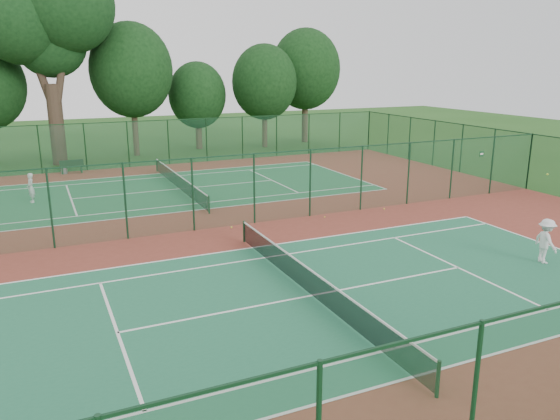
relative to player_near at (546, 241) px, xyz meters
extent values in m
plane|color=#225019|center=(-9.87, 9.95, -0.91)|extent=(120.00, 120.00, 0.00)
cube|color=brown|center=(-9.87, 9.95, -0.91)|extent=(40.00, 36.00, 0.01)
cube|color=#216946|center=(-9.87, 0.95, -0.90)|extent=(23.77, 10.97, 0.01)
cube|color=#20673B|center=(-9.87, 18.95, -0.90)|extent=(23.77, 10.97, 0.01)
cube|color=#194D32|center=(-9.87, 27.95, 0.84)|extent=(40.00, 0.02, 3.50)
cube|color=#123217|center=(-9.87, 27.95, 2.55)|extent=(40.00, 0.05, 0.05)
cube|color=#164324|center=(-9.87, -8.05, 0.84)|extent=(40.00, 0.02, 3.50)
cube|color=#153A22|center=(-9.87, -8.05, 2.55)|extent=(40.00, 0.05, 0.05)
cube|color=#1A4E29|center=(10.13, 9.95, 0.84)|extent=(0.02, 36.00, 3.50)
cube|color=#13341E|center=(10.13, 9.95, 2.55)|extent=(0.05, 36.00, 0.05)
cube|color=#194C2B|center=(-9.87, 9.95, 0.84)|extent=(40.00, 0.02, 3.50)
cube|color=#143821|center=(-9.87, 9.95, 2.55)|extent=(40.00, 0.05, 0.05)
cylinder|color=#12321B|center=(-9.87, -5.45, -0.43)|extent=(0.10, 0.10, 0.97)
cylinder|color=#12321B|center=(-9.87, 7.35, -0.43)|extent=(0.10, 0.10, 0.97)
cube|color=black|center=(-9.87, 0.95, -0.43)|extent=(0.02, 12.80, 0.85)
cube|color=silver|center=(-9.87, 0.95, 0.01)|extent=(0.04, 12.80, 0.06)
cylinder|color=#143921|center=(-9.87, 12.55, -0.43)|extent=(0.10, 0.10, 0.97)
cylinder|color=#143921|center=(-9.87, 25.35, -0.43)|extent=(0.10, 0.10, 0.97)
cube|color=black|center=(-9.87, 18.95, -0.43)|extent=(0.02, 12.80, 0.85)
cube|color=white|center=(-9.87, 18.95, 0.01)|extent=(0.04, 12.80, 0.06)
imported|color=silver|center=(0.00, 0.00, 0.00)|extent=(0.88, 1.26, 1.79)
imported|color=silver|center=(-18.33, 19.00, -0.05)|extent=(0.53, 0.69, 1.68)
cylinder|color=slate|center=(-16.14, 27.22, -0.49)|extent=(0.60, 0.60, 0.82)
cube|color=black|center=(-16.25, 27.18, -0.66)|extent=(0.10, 0.44, 0.49)
cube|color=black|center=(-14.95, 27.23, -0.66)|extent=(0.10, 0.44, 0.49)
cube|color=black|center=(-15.60, 27.21, -0.39)|extent=(1.64, 0.52, 0.05)
cube|color=black|center=(-15.60, 26.99, -0.14)|extent=(1.63, 0.12, 0.49)
sphere|color=yellow|center=(-4.70, 9.36, -0.87)|extent=(0.07, 0.07, 0.07)
sphere|color=#E7F138|center=(-0.98, 9.44, -0.87)|extent=(0.08, 0.08, 0.08)
sphere|color=yellow|center=(-9.68, 9.58, -0.87)|extent=(0.08, 0.08, 0.08)
cylinder|color=#37281E|center=(-16.15, 31.49, 2.17)|extent=(1.13, 1.13, 6.18)
cylinder|color=#37281E|center=(-17.07, 31.80, 6.81)|extent=(2.09, 0.62, 6.14)
cylinder|color=#37281E|center=(-15.22, 31.28, 7.11)|extent=(1.95, 0.58, 6.66)
sphere|color=black|center=(-17.79, 31.80, 9.89)|extent=(6.59, 6.59, 6.59)
sphere|color=black|center=(-14.60, 31.28, 10.92)|extent=(7.00, 7.00, 7.00)
sphere|color=black|center=(-15.94, 32.31, 8.35)|extent=(5.35, 5.35, 5.35)
camera|label=1|loc=(-17.92, -14.21, 6.72)|focal=35.00mm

